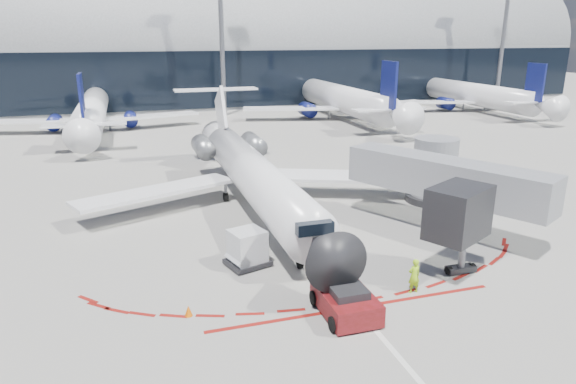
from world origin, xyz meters
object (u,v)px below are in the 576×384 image
object	(u,v)px
uld_container	(247,248)
ramp_worker	(414,276)
regional_jet	(251,171)
pushback_tug	(346,301)

from	to	relation	value
uld_container	ramp_worker	bearing A→B (deg)	-54.29
regional_jet	uld_container	bearing A→B (deg)	-104.50
pushback_tug	ramp_worker	world-z (taller)	ramp_worker
uld_container	pushback_tug	bearing A→B (deg)	-80.91
pushback_tug	ramp_worker	size ratio (longest dim) A/B	3.13
pushback_tug	uld_container	distance (m)	6.96
regional_jet	pushback_tug	distance (m)	16.36
regional_jet	ramp_worker	distance (m)	16.06
ramp_worker	uld_container	size ratio (longest dim) A/B	0.68
pushback_tug	ramp_worker	xyz separation A→B (m)	(3.96, 0.89, 0.25)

